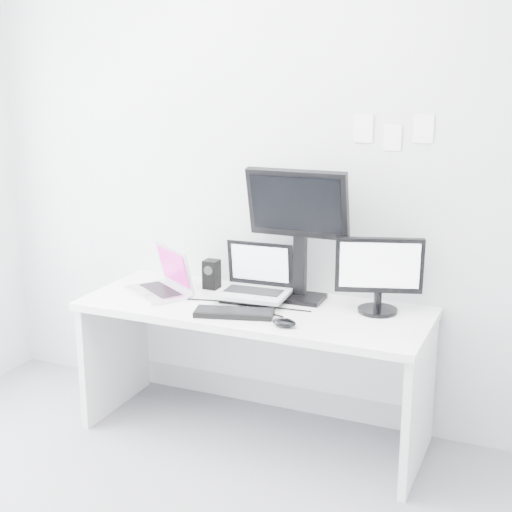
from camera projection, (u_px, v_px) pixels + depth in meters
name	position (u px, v px, depth m)	size (l,w,h in m)	color
back_wall	(280.00, 177.00, 3.89)	(3.60, 3.60, 0.00)	silver
desk	(254.00, 371.00, 3.83)	(1.80, 0.70, 0.73)	white
macbook	(157.00, 271.00, 3.89)	(0.35, 0.27, 0.27)	silver
speaker	(212.00, 274.00, 4.01)	(0.08, 0.08, 0.16)	black
dell_laptop	(253.00, 273.00, 3.77)	(0.37, 0.28, 0.30)	silver
rear_monitor	(299.00, 233.00, 3.74)	(0.53, 0.19, 0.72)	black
samsung_monitor	(379.00, 274.00, 3.59)	(0.43, 0.20, 0.40)	black
keyboard	(234.00, 313.00, 3.59)	(0.39, 0.14, 0.03)	black
mouse	(284.00, 323.00, 3.43)	(0.12, 0.08, 0.04)	black
wall_note_0	(363.00, 128.00, 3.65)	(0.10, 0.00, 0.14)	white
wall_note_1	(392.00, 138.00, 3.60)	(0.09, 0.00, 0.13)	white
wall_note_2	(423.00, 128.00, 3.53)	(0.10, 0.00, 0.14)	white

